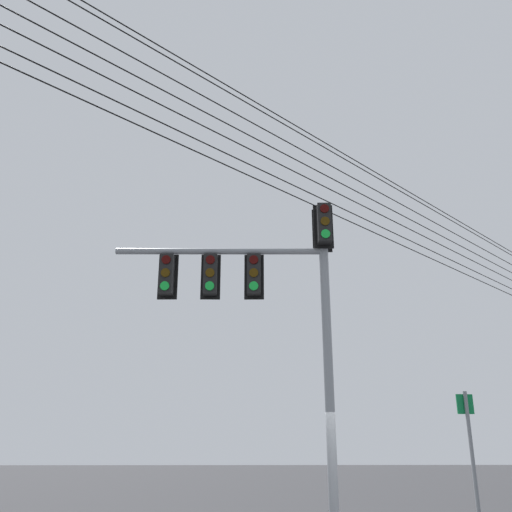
% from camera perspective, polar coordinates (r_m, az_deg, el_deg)
% --- Properties ---
extents(signal_mast_assembly, '(4.90, 0.96, 7.06)m').
position_cam_1_polar(signal_mast_assembly, '(11.95, 1.78, -3.56)').
color(signal_mast_assembly, gray).
rests_on(signal_mast_assembly, ground).
extents(route_sign_primary, '(0.33, 0.12, 2.83)m').
position_cam_1_polar(route_sign_primary, '(11.08, 21.78, -18.98)').
color(route_sign_primary, slate).
rests_on(route_sign_primary, ground).
extents(overhead_wire_span, '(24.01, 22.83, 2.31)m').
position_cam_1_polar(overhead_wire_span, '(12.06, 2.16, 11.17)').
color(overhead_wire_span, black).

